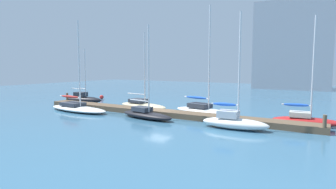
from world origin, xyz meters
name	(u,v)px	position (x,y,z in m)	size (l,w,h in m)	color
ground_plane	(158,115)	(0.00, 0.00, 0.00)	(120.00, 120.00, 0.00)	#386684
dock_pier	(158,112)	(0.00, 0.00, 0.27)	(31.39, 1.97, 0.55)	brown
dock_piling_near_end	(67,99)	(-15.30, 0.83, 0.76)	(0.28, 0.28, 1.52)	brown
dock_piling_far_end	(325,125)	(15.30, -0.83, 0.76)	(0.28, 0.28, 1.52)	brown
sailboat_0	(84,99)	(-14.13, 2.67, 0.61)	(5.72, 2.78, 7.51)	black
sailboat_1	(77,107)	(-9.25, -2.74, 0.46)	(8.74, 2.95, 10.15)	white
sailboat_2	(142,105)	(-4.13, 2.83, 0.48)	(7.23, 3.23, 9.24)	beige
sailboat_3	(146,114)	(0.06, -2.32, 0.49)	(6.45, 2.68, 9.05)	black
sailboat_4	(205,110)	(4.20, 2.53, 0.55)	(8.02, 3.88, 11.29)	white
sailboat_5	(234,121)	(8.85, -2.33, 0.64)	(5.53, 1.96, 9.40)	white
sailboat_6	(306,119)	(13.81, 2.31, 0.54)	(5.77, 2.23, 9.38)	#B21E1E
mooring_buoy_red	(102,97)	(-15.60, 7.65, 0.31)	(0.63, 0.63, 0.63)	red
harbor_building_distant	(294,46)	(7.53, 45.74, 9.81)	(16.20, 9.91, 19.61)	#9399A3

